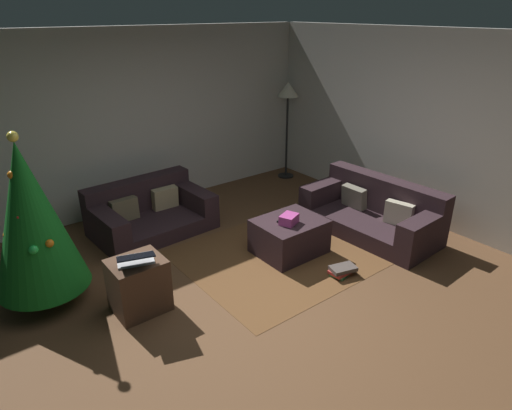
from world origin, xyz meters
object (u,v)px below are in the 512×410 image
at_px(couch_right, 374,213).
at_px(ottoman, 289,236).
at_px(christmas_tree, 31,218).
at_px(laptop, 136,259).
at_px(gift_box, 289,219).
at_px(corner_lamp, 288,97).
at_px(couch_left, 148,212).
at_px(tv_remote, 283,223).
at_px(side_table, 139,285).
at_px(book_stack, 342,270).

xyz_separation_m(couch_right, ottoman, (-1.30, 0.26, -0.05)).
relative_size(christmas_tree, laptop, 3.86).
bearing_deg(laptop, gift_box, -1.82).
bearing_deg(laptop, corner_lamp, 29.00).
relative_size(gift_box, corner_lamp, 0.13).
bearing_deg(laptop, couch_left, 61.96).
xyz_separation_m(tv_remote, christmas_tree, (-2.55, 0.79, 0.51)).
xyz_separation_m(gift_box, corner_lamp, (1.86, 2.15, 0.94)).
xyz_separation_m(couch_right, side_table, (-3.27, 0.32, 0.01)).
height_order(laptop, book_stack, laptop).
height_order(ottoman, book_stack, ottoman).
bearing_deg(side_table, ottoman, -1.65).
bearing_deg(gift_box, laptop, 178.18).
relative_size(couch_left, ottoman, 1.96).
relative_size(couch_left, christmas_tree, 0.87).
distance_m(tv_remote, book_stack, 0.89).
height_order(side_table, book_stack, side_table).
xyz_separation_m(christmas_tree, side_table, (0.70, -0.72, -0.68)).
bearing_deg(book_stack, couch_right, 23.49).
bearing_deg(gift_box, ottoman, 40.50).
bearing_deg(side_table, couch_right, -5.59).
distance_m(couch_left, laptop, 1.92).
bearing_deg(ottoman, couch_left, 123.31).
relative_size(christmas_tree, side_table, 3.23).
bearing_deg(tv_remote, gift_box, -59.37).
height_order(book_stack, corner_lamp, corner_lamp).
height_order(ottoman, christmas_tree, christmas_tree).
bearing_deg(couch_left, couch_right, 138.32).
bearing_deg(book_stack, corner_lamp, 59.83).
bearing_deg(couch_left, laptop, 59.12).
xyz_separation_m(gift_box, christmas_tree, (-2.60, 0.84, 0.46)).
height_order(gift_box, book_stack, gift_box).
bearing_deg(christmas_tree, gift_box, -17.86).
xyz_separation_m(side_table, book_stack, (2.09, -0.83, -0.22)).
bearing_deg(book_stack, christmas_tree, 150.93).
xyz_separation_m(tv_remote, book_stack, (0.24, -0.76, -0.39)).
relative_size(ottoman, tv_remote, 5.04).
bearing_deg(couch_right, christmas_tree, 72.65).
relative_size(couch_left, side_table, 2.82).
xyz_separation_m(laptop, corner_lamp, (3.78, 2.09, 0.82)).
bearing_deg(ottoman, gift_box, -139.50).
distance_m(ottoman, laptop, 2.02).
bearing_deg(gift_box, book_stack, -74.86).
distance_m(couch_left, christmas_tree, 1.94).
bearing_deg(tv_remote, couch_right, -27.98).
bearing_deg(christmas_tree, couch_right, -14.72).
relative_size(couch_left, book_stack, 4.80).
distance_m(ottoman, tv_remote, 0.26).
distance_m(laptop, book_stack, 2.31).
height_order(tv_remote, book_stack, tv_remote).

